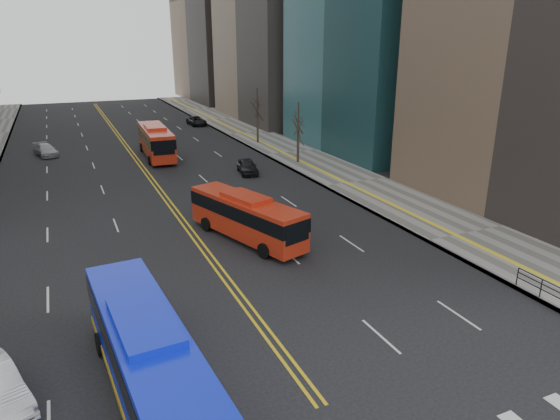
# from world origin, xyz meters

# --- Properties ---
(sidewalk_right) EXTENTS (7.00, 130.00, 0.15)m
(sidewalk_right) POSITION_xyz_m (17.50, 45.00, 0.07)
(sidewalk_right) COLOR slate
(sidewalk_right) RESTS_ON ground
(centerline) EXTENTS (0.55, 100.00, 0.01)m
(centerline) POSITION_xyz_m (0.00, 55.00, 0.01)
(centerline) COLOR gold
(centerline) RESTS_ON ground
(street_trees) EXTENTS (35.20, 47.20, 7.60)m
(street_trees) POSITION_xyz_m (-7.18, 34.55, 4.87)
(street_trees) COLOR #31241E
(street_trees) RESTS_ON ground
(blue_bus) EXTENTS (3.37, 12.10, 3.48)m
(blue_bus) POSITION_xyz_m (-5.69, 8.06, 1.83)
(blue_bus) COLOR #0D20D1
(blue_bus) RESTS_ON ground
(red_bus_near) EXTENTS (5.26, 10.15, 3.18)m
(red_bus_near) POSITION_xyz_m (3.15, 21.53, 1.78)
(red_bus_near) COLOR red
(red_bus_near) RESTS_ON ground
(red_bus_far) EXTENTS (3.27, 11.63, 3.65)m
(red_bus_far) POSITION_xyz_m (2.41, 49.36, 2.03)
(red_bus_far) COLOR red
(red_bus_far) RESTS_ON ground
(car_dark_mid) EXTENTS (2.40, 4.49, 1.45)m
(car_dark_mid) POSITION_xyz_m (9.40, 38.17, 0.73)
(car_dark_mid) COLOR black
(car_dark_mid) RESTS_ON ground
(car_silver) EXTENTS (3.07, 5.00, 1.35)m
(car_silver) POSITION_xyz_m (-9.33, 55.24, 0.68)
(car_silver) COLOR #A5A4A9
(car_silver) RESTS_ON ground
(car_dark_far) EXTENTS (2.42, 4.94, 1.35)m
(car_dark_far) POSITION_xyz_m (12.50, 69.54, 0.68)
(car_dark_far) COLOR black
(car_dark_far) RESTS_ON ground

